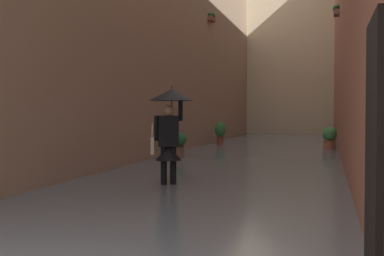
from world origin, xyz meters
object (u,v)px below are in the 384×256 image
object	(u,v)px
person_wading	(170,120)
potted_plant_near_left	(329,138)
potted_plant_mid_left	(330,135)
potted_plant_near_right	(177,143)
potted_plant_mid_right	(220,132)

from	to	relation	value
person_wading	potted_plant_near_left	size ratio (longest dim) A/B	2.18
potted_plant_near_left	person_wading	bearing A→B (deg)	73.88
person_wading	potted_plant_mid_left	world-z (taller)	person_wading
potted_plant_mid_left	potted_plant_near_right	world-z (taller)	potted_plant_near_right
potted_plant_mid_left	potted_plant_near_right	bearing A→B (deg)	59.84
person_wading	potted_plant_mid_left	size ratio (longest dim) A/B	2.48
potted_plant_mid_left	potted_plant_near_right	xyz separation A→B (m)	(4.54, 7.82, 0.03)
potted_plant_near_left	potted_plant_mid_right	xyz separation A→B (m)	(4.49, -1.78, 0.11)
potted_plant_mid_left	potted_plant_near_right	distance (m)	9.05
potted_plant_near_left	potted_plant_near_right	distance (m)	6.48
potted_plant_near_left	potted_plant_near_right	size ratio (longest dim) A/B	1.08
potted_plant_near_left	potted_plant_near_right	world-z (taller)	potted_plant_near_left
potted_plant_near_left	potted_plant_mid_right	size ratio (longest dim) A/B	0.88
potted_plant_near_left	potted_plant_mid_left	bearing A→B (deg)	-90.98
potted_plant_near_left	potted_plant_mid_right	distance (m)	4.83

